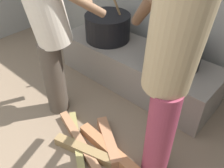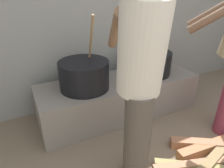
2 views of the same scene
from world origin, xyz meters
The scene contains 6 objects.
block_enclosure_rear centered at (0.00, 2.56, 0.96)m, with size 5.13×0.20×1.91m, color gray.
hearth_ledge centered at (-0.14, 2.04, 0.22)m, with size 1.84×0.60×0.43m, color slate.
cooking_pot_main centered at (-0.55, 2.03, 0.58)m, with size 0.51×0.51×0.74m.
cooking_pot_secondary centered at (0.28, 2.08, 0.57)m, with size 0.52×0.52×0.72m.
cook_in_cream_shirt centered at (-0.44, 1.21, 0.88)m, with size 0.52×0.72×1.55m.
firewood_pile centered at (0.18, 1.06, 0.04)m, with size 0.96×0.61×0.09m.
Camera 2 is at (-1.14, 0.20, 1.40)m, focal length 32.88 mm.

